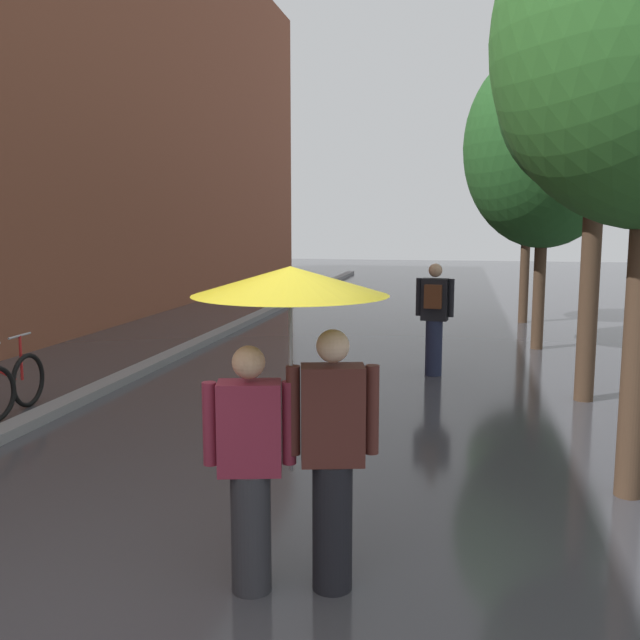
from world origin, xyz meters
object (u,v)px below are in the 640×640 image
object	(u,v)px
street_tree_2	(545,147)
pedestrian_walking_midground	(434,317)
street_tree_3	(528,178)
street_tree_1	(600,92)
couple_under_umbrella	(291,371)

from	to	relation	value
street_tree_2	pedestrian_walking_midground	bearing A→B (deg)	-123.90
street_tree_2	street_tree_3	world-z (taller)	street_tree_2
street_tree_1	street_tree_3	distance (m)	7.43
street_tree_2	couple_under_umbrella	xyz separation A→B (m)	(-2.47, -9.36, -2.26)
street_tree_2	street_tree_3	size ratio (longest dim) A/B	1.21
street_tree_3	pedestrian_walking_midground	distance (m)	6.96
street_tree_2	pedestrian_walking_midground	xyz separation A→B (m)	(-1.82, -2.71, -2.79)
street_tree_3	pedestrian_walking_midground	xyz separation A→B (m)	(-1.86, -6.24, -2.45)
street_tree_2	couple_under_umbrella	distance (m)	9.94
street_tree_3	pedestrian_walking_midground	bearing A→B (deg)	-106.56
street_tree_1	street_tree_2	size ratio (longest dim) A/B	0.98
street_tree_2	pedestrian_walking_midground	world-z (taller)	street_tree_2
street_tree_3	street_tree_1	bearing A→B (deg)	-88.54
street_tree_2	couple_under_umbrella	size ratio (longest dim) A/B	2.64
street_tree_3	couple_under_umbrella	bearing A→B (deg)	-100.98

